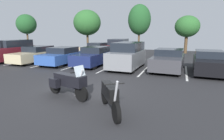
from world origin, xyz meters
TOP-DOWN VIEW (x-y plane):
  - ground at (0.00, 0.00)m, footprint 44.00×44.00m
  - motorcycle_touring at (0.04, -0.83)m, footprint 2.22×1.06m
  - motorcycle_second at (2.11, -1.55)m, footprint 1.38×1.85m
  - parking_stripes at (-2.26, 6.06)m, footprint 19.34×4.82m
  - car_maroon at (-10.49, 5.96)m, footprint 2.00×4.74m
  - car_champagne at (-7.90, 6.00)m, footprint 1.89×4.88m
  - car_blue at (-5.02, 5.83)m, footprint 1.93×4.28m
  - car_navy at (-2.32, 6.29)m, footprint 1.86×4.47m
  - car_grey at (0.54, 6.02)m, footprint 1.98×4.30m
  - car_charcoal at (3.40, 6.35)m, footprint 2.15×4.47m
  - car_black at (5.90, 6.36)m, footprint 1.92×4.46m
  - car_far_tan at (-5.40, 13.30)m, footprint 2.38×4.88m
  - car_far_red at (-2.66, 13.33)m, footprint 2.22×4.69m
  - tree_far_left at (4.69, 18.40)m, footprint 2.99×2.99m
  - tree_left at (-1.86, 20.54)m, footprint 3.32×3.32m
  - tree_far_right at (-8.89, 17.53)m, footprint 3.95×3.95m
  - tree_right at (-19.57, 16.77)m, footprint 3.13×3.13m

SIDE VIEW (x-z plane):
  - ground at x=0.00m, z-range -0.10..0.00m
  - parking_stripes at x=-2.26m, z-range 0.00..0.01m
  - motorcycle_second at x=2.11m, z-range -0.08..1.22m
  - motorcycle_touring at x=0.04m, z-range -0.05..1.34m
  - car_champagne at x=-7.90m, z-range -0.02..1.40m
  - car_far_tan at x=-5.40m, z-range -0.01..1.41m
  - car_black at x=5.90m, z-range -0.02..1.43m
  - car_blue at x=-5.02m, z-range 0.00..1.42m
  - car_charcoal at x=3.40m, z-range -0.02..1.46m
  - car_navy at x=-2.32m, z-range -0.01..1.48m
  - car_maroon at x=-10.49m, z-range -0.02..1.92m
  - car_far_red at x=-2.66m, z-range 0.00..1.90m
  - car_grey at x=0.54m, z-range 0.00..1.91m
  - tree_far_left at x=4.69m, z-range 1.00..5.69m
  - tree_right at x=-19.57m, z-range 1.18..6.71m
  - tree_far_right at x=-8.89m, z-range 1.10..6.95m
  - tree_left at x=-1.86m, z-range 1.13..7.80m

